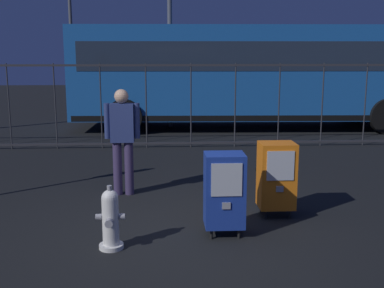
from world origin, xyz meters
TOP-DOWN VIEW (x-y plane):
  - ground_plane at (0.00, 0.00)m, footprint 60.00×60.00m
  - fire_hydrant at (-0.72, -0.43)m, footprint 0.33×0.32m
  - newspaper_box_primary at (1.42, 0.58)m, footprint 0.48×0.42m
  - newspaper_box_secondary at (0.62, -0.08)m, footprint 0.48×0.42m
  - pedestrian at (-0.76, 1.71)m, footprint 0.55×0.22m
  - traffic_cone at (1.83, 3.04)m, footprint 0.36×0.36m
  - fence_barrier at (0.00, 5.56)m, footprint 18.03×0.04m
  - bus_near at (2.50, 8.56)m, footprint 10.59×3.10m
  - street_light_near_left at (0.08, 8.97)m, footprint 0.32×0.32m

SIDE VIEW (x-z plane):
  - ground_plane at x=0.00m, z-range 0.00..0.00m
  - traffic_cone at x=1.83m, z-range -0.01..0.52m
  - fire_hydrant at x=-0.72m, z-range -0.02..0.72m
  - newspaper_box_primary at x=1.42m, z-range 0.06..1.08m
  - newspaper_box_secondary at x=0.62m, z-range 0.06..1.08m
  - pedestrian at x=-0.76m, z-range 0.11..1.78m
  - fence_barrier at x=0.00m, z-range 0.02..2.02m
  - bus_near at x=2.50m, z-range 0.21..3.21m
  - street_light_near_left at x=0.08m, z-range 0.55..6.88m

